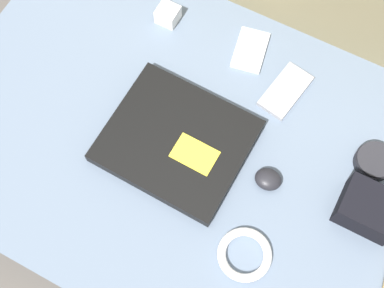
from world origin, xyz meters
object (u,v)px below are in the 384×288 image
(speaker_puck, at_px, (374,161))
(phone_silver, at_px, (250,50))
(camera_pouch, at_px, (369,209))
(computer_mouse, at_px, (268,179))
(phone_black, at_px, (286,91))
(laptop, at_px, (177,141))
(charger_brick, at_px, (168,15))

(speaker_puck, distance_m, phone_silver, 0.37)
(phone_silver, xyz_separation_m, camera_pouch, (0.37, -0.24, 0.03))
(computer_mouse, xyz_separation_m, phone_silver, (-0.17, 0.27, -0.01))
(phone_silver, bearing_deg, phone_black, -38.29)
(speaker_puck, relative_size, camera_pouch, 0.72)
(phone_silver, xyz_separation_m, phone_black, (0.11, -0.06, 0.00))
(speaker_puck, bearing_deg, camera_pouch, -78.26)
(laptop, xyz_separation_m, computer_mouse, (0.21, 0.01, -0.00))
(laptop, xyz_separation_m, camera_pouch, (0.41, 0.04, 0.02))
(laptop, distance_m, phone_silver, 0.28)
(phone_silver, xyz_separation_m, charger_brick, (-0.21, -0.01, 0.01))
(computer_mouse, distance_m, camera_pouch, 0.20)
(phone_silver, height_order, charger_brick, charger_brick)
(speaker_puck, distance_m, phone_black, 0.24)
(phone_silver, bearing_deg, computer_mouse, -69.03)
(computer_mouse, relative_size, phone_silver, 0.52)
(phone_silver, bearing_deg, camera_pouch, -43.68)
(computer_mouse, distance_m, charger_brick, 0.45)
(computer_mouse, bearing_deg, camera_pouch, 1.95)
(speaker_puck, height_order, camera_pouch, camera_pouch)
(laptop, xyz_separation_m, speaker_puck, (0.39, 0.15, -0.00))
(laptop, distance_m, computer_mouse, 0.21)
(computer_mouse, bearing_deg, phone_silver, 115.54)
(phone_silver, relative_size, camera_pouch, 1.03)
(phone_silver, bearing_deg, charger_brick, 172.21)
(computer_mouse, distance_m, phone_silver, 0.31)
(speaker_puck, xyz_separation_m, phone_silver, (-0.34, 0.13, -0.01))
(laptop, distance_m, camera_pouch, 0.41)
(phone_black, xyz_separation_m, charger_brick, (-0.32, 0.05, 0.01))
(camera_pouch, bearing_deg, phone_black, 145.06)
(computer_mouse, height_order, camera_pouch, camera_pouch)
(computer_mouse, xyz_separation_m, phone_black, (-0.05, 0.21, -0.01))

